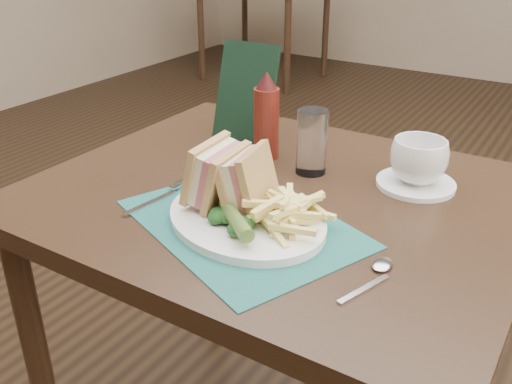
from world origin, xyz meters
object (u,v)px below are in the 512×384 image
Objects in this scene: placemat at (242,223)px; ketchup_bottle at (266,115)px; coffee_cup at (419,161)px; drinking_glass at (312,142)px; table_main at (275,344)px; sandwich_half_b at (236,177)px; check_presenter at (246,93)px; sandwich_half_a at (205,171)px; table_bg_left at (264,31)px; saucer at (415,184)px; plate at (247,219)px.

placemat is 0.31m from ketchup_bottle.
drinking_glass is (-0.20, -0.05, 0.01)m from coffee_cup.
sandwich_half_b is (-0.01, -0.13, 0.45)m from table_main.
table_main is 6.92× the size of drinking_glass.
sandwich_half_a is at bearing -73.11° from check_presenter.
sandwich_half_a reaches higher than drinking_glass.
sandwich_half_a is at bearing -117.14° from table_main.
table_bg_left is 3.80m from sandwich_half_b.
sandwich_half_a is at bearing -134.51° from saucer.
table_bg_left is at bearing 121.81° from table_main.
table_main is 1.00× the size of table_bg_left.
table_bg_left is 4.03× the size of check_presenter.
table_bg_left is 4.84× the size of ketchup_bottle.
table_main is at bearing -144.21° from coffee_cup.
coffee_cup is at bearing 41.56° from sandwich_half_a.
table_bg_left is 3.69m from coffee_cup.
coffee_cup is at bearing 77.69° from plate.
table_bg_left is 3.00× the size of plate.
placemat is at bearing -66.51° from ketchup_bottle.
saucer is at bearing 4.83° from ketchup_bottle.
plate is at bearing -88.42° from drinking_glass.
plate is (0.01, 0.00, 0.01)m from placemat.
saucer is 0.22m from drinking_glass.
drinking_glass is 0.24m from check_presenter.
saucer is (0.28, 0.29, -0.07)m from sandwich_half_a.
sandwich_half_b is at bearing -94.91° from table_main.
check_presenter is at bearing 111.34° from sandwich_half_b.
placemat is at bearing -62.78° from check_presenter.
coffee_cup is at bearing -10.78° from check_presenter.
table_bg_left is 3.82m from plate.
placemat is at bearing -123.76° from plate.
sandwich_half_b is at bearing -69.76° from ketchup_bottle.
drinking_glass is at bearing -166.60° from saucer.
check_presenter reaches higher than ketchup_bottle.
check_presenter is (-0.20, 0.20, 0.48)m from table_main.
sandwich_half_b is at bearing -128.89° from coffee_cup.
plate is at bearing -8.78° from sandwich_half_a.
table_bg_left is 3.68m from saucer.
check_presenter reaches higher than sandwich_half_b.
ketchup_bottle is at bearing -175.17° from saucer.
table_bg_left is 6.00× the size of saucer.
placemat is 0.08m from sandwich_half_b.
check_presenter is (-0.22, 0.34, 0.11)m from placemat.
coffee_cup reaches higher than placemat.
table_bg_left is 2.27× the size of placemat.
table_bg_left is at bearing 125.96° from coffee_cup.
sandwich_half_a reaches higher than table_bg_left.
sandwich_half_a is 0.62× the size of ketchup_bottle.
coffee_cup is at bearing 4.83° from ketchup_bottle.
sandwich_half_b is (1.92, -3.24, 0.45)m from table_bg_left.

